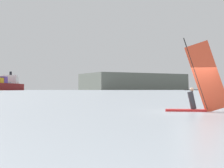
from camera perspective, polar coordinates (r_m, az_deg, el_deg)
ground_plane at (r=19.54m, az=13.96°, el=-4.54°), size 4000.00×4000.00×0.00m
windsurfer at (r=20.06m, az=13.84°, el=-1.31°), size 3.42×1.70×4.29m
distant_headland at (r=1311.01m, az=10.58°, el=0.05°), size 969.79×707.77×46.18m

